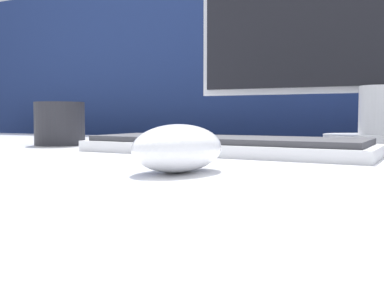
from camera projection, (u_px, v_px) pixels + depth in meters
The scene contains 5 objects.
partition_panel at pixel (335, 203), 1.13m from camera, with size 5.00×0.03×1.23m.
computer_mouse_near at pixel (178, 148), 0.43m from camera, with size 0.09×0.12×0.05m.
keyboard at pixel (224, 145), 0.65m from camera, with size 0.43×0.17×0.02m.
monitor at pixel (379, 5), 0.81m from camera, with size 0.69×0.19×0.47m.
mug at pixel (60, 124), 0.83m from camera, with size 0.09×0.09×0.08m.
Camera 1 is at (0.15, -0.54, 0.83)m, focal length 42.00 mm.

